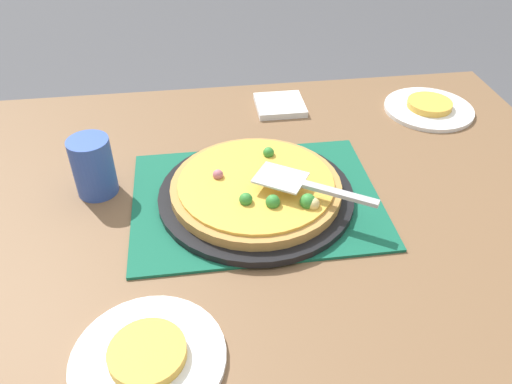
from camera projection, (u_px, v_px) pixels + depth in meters
name	position (u px, v px, depth m)	size (l,w,h in m)	color
dining_table	(256.00, 240.00, 1.07)	(1.40, 1.00, 0.75)	brown
placemat	(256.00, 199.00, 1.00)	(0.48, 0.36, 0.01)	#145B42
pizza_pan	(256.00, 195.00, 0.99)	(0.38, 0.38, 0.01)	black
pizza	(257.00, 187.00, 0.98)	(0.33, 0.33, 0.05)	#B78442
plate_near_left	(148.00, 359.00, 0.72)	(0.22, 0.22, 0.01)	white
plate_far_right	(429.00, 109.00, 1.28)	(0.22, 0.22, 0.01)	white
served_slice_left	(147.00, 353.00, 0.71)	(0.11, 0.11, 0.02)	gold
served_slice_right	(430.00, 104.00, 1.28)	(0.11, 0.11, 0.02)	gold
cup_far	(93.00, 167.00, 0.99)	(0.08, 0.08, 0.12)	#3351AD
pizza_server	(305.00, 184.00, 0.93)	(0.22, 0.16, 0.01)	silver
napkin_stack	(280.00, 105.00, 1.29)	(0.12, 0.12, 0.02)	white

